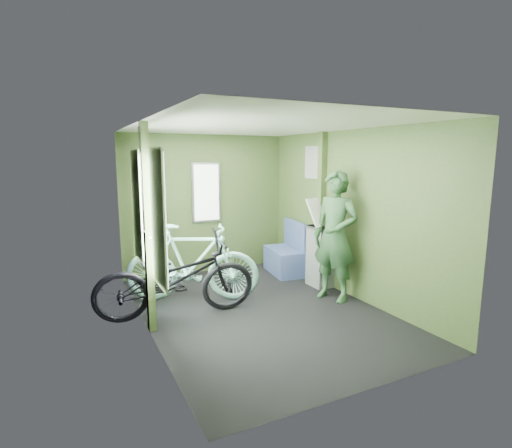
{
  "coord_description": "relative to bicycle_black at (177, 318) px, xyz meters",
  "views": [
    {
      "loc": [
        -2.19,
        -4.34,
        1.93
      ],
      "look_at": [
        0.0,
        0.1,
        1.1
      ],
      "focal_mm": 28.0,
      "sensor_mm": 36.0,
      "label": 1
    }
  ],
  "objects": [
    {
      "name": "room",
      "position": [
        0.98,
        -0.18,
        1.44
      ],
      "size": [
        4.0,
        4.02,
        2.31
      ],
      "color": "black",
      "rests_on": "ground"
    },
    {
      "name": "bicycle_black",
      "position": [
        0.0,
        0.0,
        0.0
      ],
      "size": [
        2.01,
        1.06,
        1.11
      ],
      "primitive_type": "imported",
      "rotation": [
        0.0,
        -0.17,
        1.45
      ],
      "color": "black",
      "rests_on": "ground"
    },
    {
      "name": "bicycle_mint",
      "position": [
        0.34,
        0.46,
        0.0
      ],
      "size": [
        1.88,
        1.3,
        1.12
      ],
      "primitive_type": "imported",
      "rotation": [
        0.0,
        -0.09,
        1.14
      ],
      "color": "#96E2D8",
      "rests_on": "ground"
    },
    {
      "name": "passenger",
      "position": [
        2.11,
        -0.3,
        0.88
      ],
      "size": [
        0.63,
        0.8,
        1.76
      ],
      "rotation": [
        0.0,
        0.0,
        -1.19
      ],
      "color": "#2C502E",
      "rests_on": "ground"
    },
    {
      "name": "waste_box",
      "position": [
        2.27,
        0.25,
        0.46
      ],
      "size": [
        0.27,
        0.38,
        0.92
      ],
      "primitive_type": "cube",
      "color": "slate",
      "rests_on": "ground"
    },
    {
      "name": "bench_seat",
      "position": [
        2.16,
        1.07,
        0.26
      ],
      "size": [
        0.57,
        0.88,
        0.88
      ],
      "rotation": [
        0.0,
        0.0,
        -0.13
      ],
      "color": "navy",
      "rests_on": "ground"
    }
  ]
}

